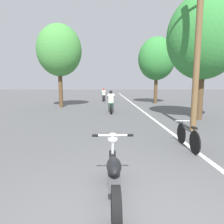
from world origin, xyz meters
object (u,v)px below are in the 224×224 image
Objects in this scene: roadside_tree_left at (59,51)px; motorcycle_rider_lead at (111,104)px; roadside_tree_right_far at (157,59)px; roadside_tree_right_near at (204,37)px; motorcycle_foreground at (114,176)px; bicycle_parked at (188,137)px; utility_pole at (198,36)px; motorcycle_rider_far at (104,96)px.

roadside_tree_left is 3.01× the size of motorcycle_rider_lead.
roadside_tree_right_near is at bearing -88.78° from roadside_tree_right_far.
motorcycle_foreground is (3.74, -13.12, -4.02)m from roadside_tree_left.
roadside_tree_right_near is 10.37m from roadside_tree_left.
bicycle_parked is at bearing -74.56° from motorcycle_rider_lead.
motorcycle_foreground is (-4.85, -7.29, -3.80)m from roadside_tree_right_near.
roadside_tree_left is at bearing 130.85° from utility_pole.
roadside_tree_right_near is at bearing 61.54° from bicycle_parked.
utility_pole is at bearing 54.43° from motorcycle_foreground.
motorcycle_rider_lead is at bearing -86.31° from motorcycle_rider_far.
motorcycle_rider_far is (-0.56, 8.63, -0.03)m from motorcycle_rider_lead.
motorcycle_foreground is (-3.44, -4.82, -3.30)m from utility_pole.
motorcycle_rider_far is at bearing 91.04° from motorcycle_foreground.
utility_pole reaches higher than roadside_tree_left.
roadside_tree_left reaches higher than roadside_tree_right_far.
utility_pole reaches higher than motorcycle_rider_lead.
bicycle_parked is (-2.38, -13.41, -3.83)m from roadside_tree_right_far.
roadside_tree_right_far is at bearing 83.77° from utility_pole.
motorcycle_foreground is (-4.66, -15.97, -3.76)m from roadside_tree_right_far.
roadside_tree_right_far is at bearing 18.77° from roadside_tree_left.
motorcycle_rider_far is (-5.00, 2.69, -3.67)m from roadside_tree_right_far.
bicycle_parked is (-2.56, -4.73, -3.86)m from roadside_tree_right_near.
motorcycle_foreground is 0.94× the size of motorcycle_rider_far.
motorcycle_rider_far is at bearing 105.28° from utility_pole.
roadside_tree_left is (-8.58, 5.82, 0.23)m from roadside_tree_right_near.
motorcycle_rider_lead is (-4.63, 2.74, -3.67)m from roadside_tree_right_near.
roadside_tree_right_far is 8.87m from roadside_tree_left.
roadside_tree_left reaches higher than bicycle_parked.
roadside_tree_left is 12.82m from bicycle_parked.
motorcycle_rider_lead is (-4.44, -5.94, -3.64)m from roadside_tree_right_far.
roadside_tree_right_far is 3.79× the size of bicycle_parked.
roadside_tree_right_far is 17.06m from motorcycle_foreground.
utility_pole is 1.17× the size of roadside_tree_right_far.
motorcycle_rider_far is (-5.18, 11.37, -3.70)m from roadside_tree_right_near.
roadside_tree_right_near is 9.54m from motorcycle_foreground.
roadside_tree_right_far is at bearing 53.20° from motorcycle_rider_lead.
roadside_tree_right_far is 2.88× the size of motorcycle_rider_lead.
roadside_tree_right_near is 3.03× the size of motorcycle_rider_far.
motorcycle_rider_far is at bearing 93.69° from motorcycle_rider_lead.
roadside_tree_right_far is 6.76m from motorcycle_rider_far.
roadside_tree_right_near is 1.03× the size of roadside_tree_right_far.
motorcycle_rider_lead is at bearing -126.80° from roadside_tree_right_far.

